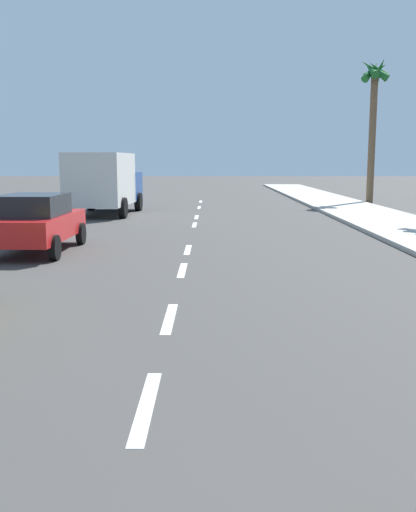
# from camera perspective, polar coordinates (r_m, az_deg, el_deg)

# --- Properties ---
(ground_plane) EXTENTS (160.00, 160.00, 0.00)m
(ground_plane) POSITION_cam_1_polar(r_m,az_deg,el_deg) (17.71, -1.79, 1.31)
(ground_plane) COLOR #423F3D
(lane_stripe_2) EXTENTS (0.16, 1.80, 0.01)m
(lane_stripe_2) POSITION_cam_1_polar(r_m,az_deg,el_deg) (6.12, -6.05, -14.27)
(lane_stripe_2) COLOR white
(lane_stripe_2) RESTS_ON ground
(lane_stripe_3) EXTENTS (0.16, 1.80, 0.01)m
(lane_stripe_3) POSITION_cam_1_polar(r_m,az_deg,el_deg) (9.25, -3.77, -6.06)
(lane_stripe_3) COLOR white
(lane_stripe_3) RESTS_ON ground
(lane_stripe_4) EXTENTS (0.16, 1.80, 0.01)m
(lane_stripe_4) POSITION_cam_1_polar(r_m,az_deg,el_deg) (13.24, -2.52, -1.38)
(lane_stripe_4) COLOR white
(lane_stripe_4) RESTS_ON ground
(lane_stripe_5) EXTENTS (0.16, 1.80, 0.01)m
(lane_stripe_5) POSITION_cam_1_polar(r_m,az_deg,el_deg) (16.28, -1.98, 0.62)
(lane_stripe_5) COLOR white
(lane_stripe_5) RESTS_ON ground
(lane_stripe_6) EXTENTS (0.16, 1.80, 0.01)m
(lane_stripe_6) POSITION_cam_1_polar(r_m,az_deg,el_deg) (22.67, -1.33, 3.06)
(lane_stripe_6) COLOR white
(lane_stripe_6) RESTS_ON ground
(lane_stripe_7) EXTENTS (0.16, 1.80, 0.01)m
(lane_stripe_7) POSITION_cam_1_polar(r_m,az_deg,el_deg) (25.82, -1.13, 3.81)
(lane_stripe_7) COLOR white
(lane_stripe_7) RESTS_ON ground
(lane_stripe_8) EXTENTS (0.16, 1.80, 0.01)m
(lane_stripe_8) POSITION_cam_1_polar(r_m,az_deg,el_deg) (31.30, -0.87, 4.76)
(lane_stripe_8) COLOR white
(lane_stripe_8) RESTS_ON ground
(lane_stripe_9) EXTENTS (0.16, 1.80, 0.01)m
(lane_stripe_9) POSITION_cam_1_polar(r_m,az_deg,el_deg) (35.93, -0.71, 5.34)
(lane_stripe_9) COLOR white
(lane_stripe_9) RESTS_ON ground
(parked_car_red) EXTENTS (1.97, 4.21, 1.57)m
(parked_car_red) POSITION_cam_1_polar(r_m,az_deg,el_deg) (16.46, -16.50, 3.27)
(parked_car_red) COLOR red
(parked_car_red) RESTS_ON ground
(delivery_truck) EXTENTS (2.91, 6.35, 2.80)m
(delivery_truck) POSITION_cam_1_polar(r_m,az_deg,el_deg) (27.52, -10.07, 7.14)
(delivery_truck) COLOR #23478C
(delivery_truck) RESTS_ON ground
(palm_tree_distant) EXTENTS (1.80, 1.75, 8.30)m
(palm_tree_distant) POSITION_cam_1_polar(r_m,az_deg,el_deg) (35.65, 15.85, 14.71)
(palm_tree_distant) COLOR brown
(palm_tree_distant) RESTS_ON ground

